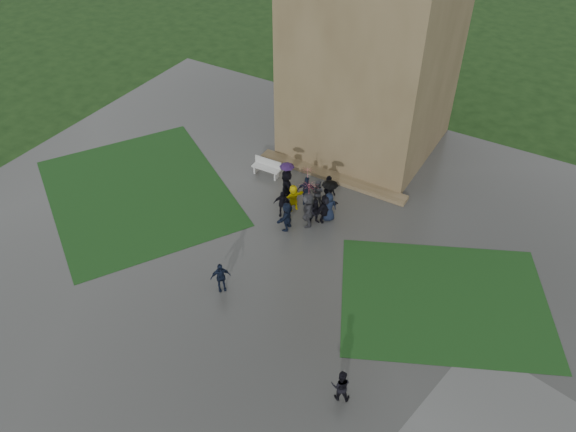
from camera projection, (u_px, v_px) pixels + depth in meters
The scene contains 9 objects.
ground at pixel (221, 300), 24.79m from camera, with size 120.00×120.00×0.00m, color black.
plaza at pixel (246, 272), 26.10m from camera, with size 34.00×34.00×0.02m, color #343432.
lawn_inset_left at pixel (138, 192), 30.73m from camera, with size 11.00×9.00×0.01m, color black.
lawn_inset_right at pixel (444, 300), 24.74m from camera, with size 9.00×7.00×0.01m, color black.
tower_plinth at pixel (331, 176), 31.69m from camera, with size 9.00×0.80×0.22m, color brown.
bench at pixel (267, 167), 31.68m from camera, with size 1.69×0.59×0.97m.
visitor_cluster at pixel (305, 198), 28.66m from camera, with size 4.03×4.09×2.53m.
pedestrian_mid at pixel (221, 277), 24.75m from camera, with size 0.91×0.52×1.55m, color black.
pedestrian_near at pixel (341, 385), 20.57m from camera, with size 0.74×0.42×1.52m, color black.
Camera 1 is at (11.03, -12.78, 18.76)m, focal length 35.00 mm.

